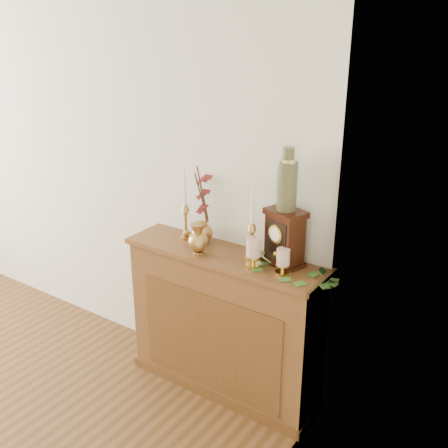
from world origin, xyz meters
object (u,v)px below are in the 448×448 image
Objects in this scene: candlestick_left at (186,216)px; bud_vase at (198,240)px; ceramic_vase at (287,183)px; mantel_clock at (284,238)px; candlestick_center at (252,236)px; ginger_jar at (204,206)px.

candlestick_left is 0.26m from bud_vase.
ceramic_vase is (0.66, 0.02, 0.32)m from candlestick_left.
mantel_clock is 0.31m from ceramic_vase.
bud_vase is 0.59× the size of mantel_clock.
candlestick_center is 2.48× the size of bud_vase.
candlestick_left is 0.74m from ceramic_vase.
candlestick_center is at bearing 16.88° from bud_vase.
ceramic_vase is at bearing -2.72° from ginger_jar.
ginger_jar is (-0.39, 0.10, 0.07)m from candlestick_center.
ginger_jar is at bearing 116.90° from bud_vase.
mantel_clock is at bearing -3.01° from ginger_jar.
bud_vase is 0.25m from ginger_jar.
mantel_clock is (0.16, 0.07, 0.00)m from candlestick_center.
candlestick_left is 2.38× the size of bud_vase.
ginger_jar reaches higher than candlestick_center.
candlestick_left is at bearing 173.52° from candlestick_center.
bud_vase is at bearing -36.13° from candlestick_left.
bud_vase is 0.55× the size of ceramic_vase.
candlestick_left is at bearing 143.87° from bud_vase.
ginger_jar reaches higher than bud_vase.
candlestick_left is at bearing -160.49° from mantel_clock.
ceramic_vase reaches higher than candlestick_left.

